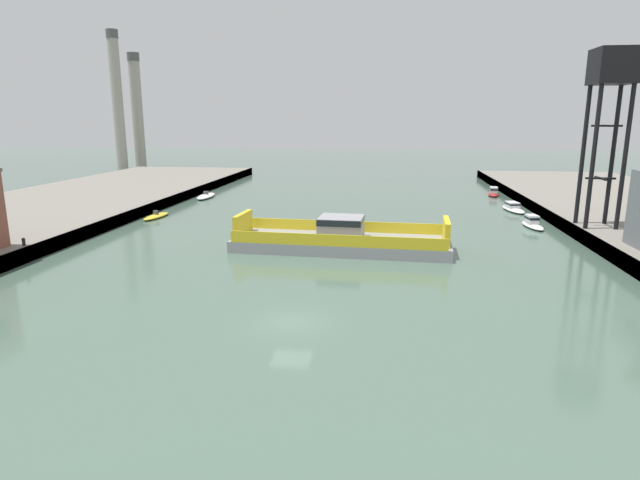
% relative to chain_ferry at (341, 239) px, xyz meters
% --- Properties ---
extents(ground_plane, '(400.00, 400.00, 0.00)m').
position_rel_chain_ferry_xyz_m(ground_plane, '(-1.46, -19.30, -1.02)').
color(ground_plane, '#4C6656').
extents(chain_ferry, '(21.27, 7.98, 3.30)m').
position_rel_chain_ferry_xyz_m(chain_ferry, '(0.00, 0.00, 0.00)').
color(chain_ferry, '#939399').
rests_on(chain_ferry, ground).
extents(moored_boat_near_left, '(2.21, 5.41, 1.45)m').
position_rel_chain_ferry_xyz_m(moored_boat_near_left, '(21.46, 13.59, -0.48)').
color(moored_boat_near_left, white).
rests_on(moored_boat_near_left, ground).
extents(moored_boat_near_right, '(2.09, 5.65, 0.97)m').
position_rel_chain_ferry_xyz_m(moored_boat_near_right, '(-25.22, 13.83, -0.77)').
color(moored_boat_near_right, yellow).
rests_on(moored_boat_near_right, ground).
extents(moored_boat_mid_left, '(2.32, 7.09, 1.08)m').
position_rel_chain_ferry_xyz_m(moored_boat_mid_left, '(-24.84, 31.96, -0.72)').
color(moored_boat_mid_left, white).
rests_on(moored_boat_mid_left, ground).
extents(moored_boat_mid_right, '(2.89, 6.70, 1.22)m').
position_rel_chain_ferry_xyz_m(moored_boat_mid_right, '(21.84, 25.22, -0.57)').
color(moored_boat_mid_right, white).
rests_on(moored_boat_mid_right, ground).
extents(moored_boat_far_left, '(2.30, 5.21, 1.52)m').
position_rel_chain_ferry_xyz_m(moored_boat_far_left, '(22.01, 40.26, -0.45)').
color(moored_boat_far_left, red).
rests_on(moored_boat_far_left, ground).
extents(crane_tower, '(3.89, 3.89, 17.93)m').
position_rel_chain_ferry_xyz_m(crane_tower, '(26.34, 8.05, 14.95)').
color(crane_tower, black).
rests_on(crane_tower, quay_right).
extents(bollard_left_aft, '(0.32, 0.32, 0.71)m').
position_rel_chain_ferry_xyz_m(bollard_left_aft, '(-27.83, -7.80, 0.78)').
color(bollard_left_aft, black).
rests_on(bollard_left_aft, quay_left).
extents(smokestack_distant_a, '(2.86, 2.86, 28.29)m').
position_rel_chain_ferry_xyz_m(smokestack_distant_a, '(-57.65, 77.36, 14.13)').
color(smokestack_distant_a, '#9E998E').
rests_on(smokestack_distant_a, ground).
extents(smokestack_distant_b, '(2.71, 2.71, 32.80)m').
position_rel_chain_ferry_xyz_m(smokestack_distant_b, '(-59.81, 72.03, 16.41)').
color(smokestack_distant_b, '#9E998E').
rests_on(smokestack_distant_b, ground).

